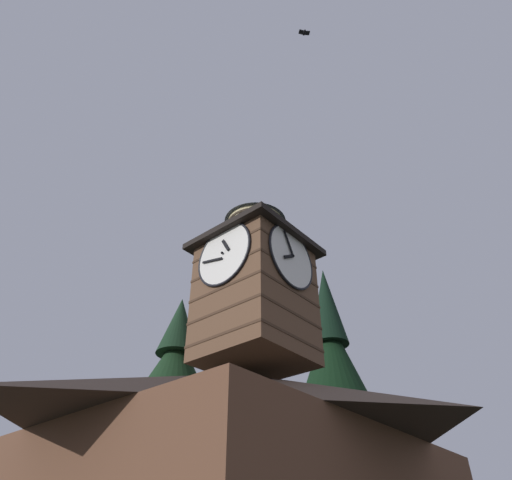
% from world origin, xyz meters
% --- Properties ---
extents(clock_tower, '(4.28, 4.28, 7.57)m').
position_xyz_m(clock_tower, '(-0.18, 0.20, 11.07)').
color(clock_tower, brown).
rests_on(clock_tower, building_main).
extents(pine_tree_behind, '(6.03, 6.03, 12.40)m').
position_xyz_m(pine_tree_behind, '(-0.70, -4.85, 5.04)').
color(pine_tree_behind, '#473323').
rests_on(pine_tree_behind, ground_plane).
extents(pine_tree_aside, '(7.11, 7.11, 16.94)m').
position_xyz_m(pine_tree_aside, '(-9.27, -2.09, 6.95)').
color(pine_tree_aside, '#473323').
rests_on(pine_tree_aside, ground_plane).
extents(moon, '(1.79, 1.79, 1.79)m').
position_xyz_m(moon, '(-16.24, -35.31, 11.87)').
color(moon, silver).
extents(flying_bird_high, '(0.47, 0.44, 0.15)m').
position_xyz_m(flying_bird_high, '(2.46, 5.17, 20.22)').
color(flying_bird_high, black).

